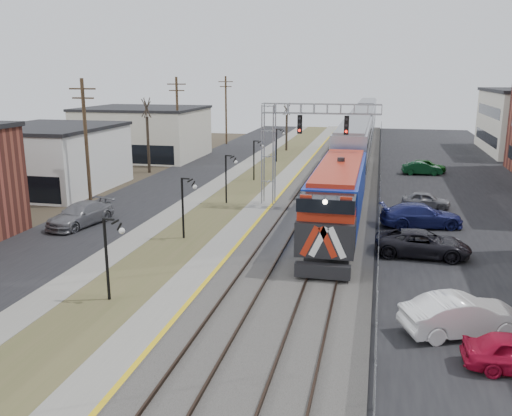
% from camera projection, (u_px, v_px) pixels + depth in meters
% --- Properties ---
extents(ground, '(160.00, 160.00, 0.00)m').
position_uv_depth(ground, '(104.00, 413.00, 16.91)').
color(ground, '#473D2D').
rests_on(ground, ground).
extents(street_west, '(7.00, 120.00, 0.04)m').
position_uv_depth(street_west, '(172.00, 183.00, 52.51)').
color(street_west, black).
rests_on(street_west, ground).
extents(sidewalk, '(2.00, 120.00, 0.08)m').
position_uv_depth(sidewalk, '(216.00, 185.00, 51.53)').
color(sidewalk, gray).
rests_on(sidewalk, ground).
extents(grass_median, '(4.00, 120.00, 0.06)m').
position_uv_depth(grass_median, '(247.00, 186.00, 50.89)').
color(grass_median, '#4E512B').
rests_on(grass_median, ground).
extents(platform, '(2.00, 120.00, 0.24)m').
position_uv_depth(platform, '(278.00, 187.00, 50.22)').
color(platform, gray).
rests_on(platform, ground).
extents(ballast_bed, '(8.00, 120.00, 0.20)m').
position_uv_depth(ballast_bed, '(332.00, 190.00, 49.15)').
color(ballast_bed, '#595651').
rests_on(ballast_bed, ground).
extents(parking_lot, '(16.00, 120.00, 0.04)m').
position_uv_depth(parking_lot, '(472.00, 197.00, 46.59)').
color(parking_lot, black).
rests_on(parking_lot, ground).
extents(platform_edge, '(0.24, 120.00, 0.01)m').
position_uv_depth(platform_edge, '(287.00, 186.00, 50.00)').
color(platform_edge, gold).
rests_on(platform_edge, platform).
extents(track_near, '(1.58, 120.00, 0.15)m').
position_uv_depth(track_near, '(310.00, 187.00, 49.54)').
color(track_near, '#2D2119').
rests_on(track_near, ballast_bed).
extents(track_far, '(1.58, 120.00, 0.15)m').
position_uv_depth(track_far, '(349.00, 188.00, 48.79)').
color(track_far, '#2D2119').
rests_on(track_far, ballast_bed).
extents(train, '(3.00, 85.85, 5.33)m').
position_uv_depth(train, '(360.00, 134.00, 68.67)').
color(train, '#1430A5').
rests_on(train, ground).
extents(signal_gantry, '(9.00, 1.07, 8.15)m').
position_uv_depth(signal_gantry, '(290.00, 137.00, 41.80)').
color(signal_gantry, gray).
rests_on(signal_gantry, ground).
extents(lampposts, '(0.14, 62.14, 4.00)m').
position_uv_depth(lampposts, '(184.00, 208.00, 34.60)').
color(lampposts, black).
rests_on(lampposts, ground).
extents(utility_poles, '(0.28, 80.28, 10.00)m').
position_uv_depth(utility_poles, '(86.00, 143.00, 42.49)').
color(utility_poles, '#4C3823').
rests_on(utility_poles, ground).
extents(fence, '(0.04, 120.00, 1.60)m').
position_uv_depth(fence, '(380.00, 184.00, 48.08)').
color(fence, gray).
rests_on(fence, ground).
extents(buildings_west, '(14.00, 67.00, 7.00)m').
position_uv_depth(buildings_west, '(10.00, 167.00, 43.62)').
color(buildings_west, beige).
rests_on(buildings_west, ground).
extents(bare_trees, '(12.30, 42.30, 5.95)m').
position_uv_depth(bare_trees, '(174.00, 150.00, 55.82)').
color(bare_trees, '#382D23').
rests_on(bare_trees, ground).
extents(car_lot_b, '(5.21, 3.46, 1.62)m').
position_uv_depth(car_lot_b, '(463.00, 316.00, 21.82)').
color(car_lot_b, white).
rests_on(car_lot_b, ground).
extents(car_lot_c, '(5.45, 2.62, 1.50)m').
position_uv_depth(car_lot_c, '(423.00, 244.00, 31.27)').
color(car_lot_c, black).
rests_on(car_lot_c, ground).
extents(car_lot_d, '(5.93, 3.40, 1.62)m').
position_uv_depth(car_lot_d, '(421.00, 216.00, 37.22)').
color(car_lot_d, navy).
rests_on(car_lot_d, ground).
extents(car_lot_e, '(3.85, 1.84, 1.27)m').
position_uv_depth(car_lot_e, '(426.00, 200.00, 42.60)').
color(car_lot_e, slate).
rests_on(car_lot_e, ground).
extents(car_lot_f, '(4.14, 1.73, 1.33)m').
position_uv_depth(car_lot_f, '(422.00, 169.00, 56.63)').
color(car_lot_f, '#0B371A').
rests_on(car_lot_f, ground).
extents(car_street_b, '(3.23, 5.72, 1.56)m').
position_uv_depth(car_street_b, '(80.00, 215.00, 37.58)').
color(car_street_b, slate).
rests_on(car_street_b, ground).
extents(car_lot_g, '(4.23, 1.78, 1.43)m').
position_uv_depth(car_lot_g, '(426.00, 166.00, 57.94)').
color(car_lot_g, '#0C3E0D').
rests_on(car_lot_g, ground).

